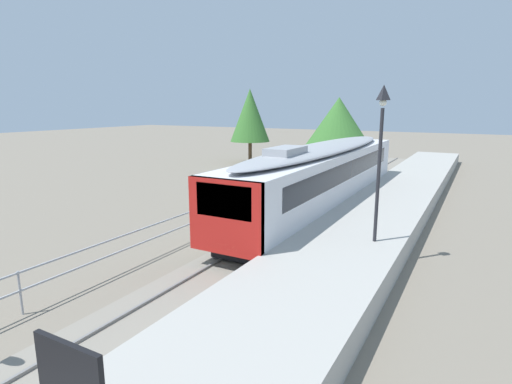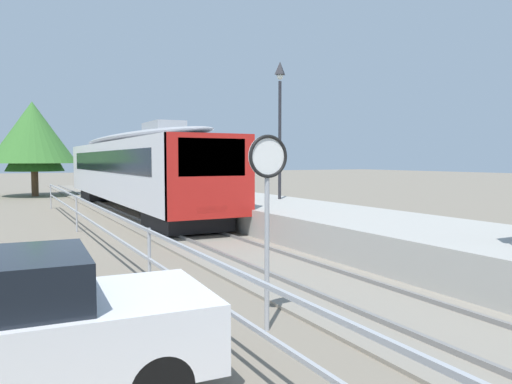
% 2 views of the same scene
% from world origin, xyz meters
% --- Properties ---
extents(ground_plane, '(160.00, 160.00, 0.00)m').
position_xyz_m(ground_plane, '(-3.00, 22.00, 0.00)').
color(ground_plane, slate).
extents(track_rails, '(3.20, 60.00, 0.14)m').
position_xyz_m(track_rails, '(0.00, 22.00, 0.03)').
color(track_rails, gray).
rests_on(track_rails, ground).
extents(commuter_train, '(2.82, 19.11, 3.74)m').
position_xyz_m(commuter_train, '(0.00, 26.40, 2.15)').
color(commuter_train, silver).
rests_on(commuter_train, track_rails).
extents(station_platform, '(3.90, 60.00, 0.90)m').
position_xyz_m(station_platform, '(3.25, 22.00, 0.45)').
color(station_platform, '#A8A59E').
rests_on(station_platform, ground).
extents(platform_lamp_mid_platform, '(0.34, 0.34, 5.35)m').
position_xyz_m(platform_lamp_mid_platform, '(4.20, 20.19, 4.62)').
color(platform_lamp_mid_platform, '#232328').
rests_on(platform_lamp_mid_platform, station_platform).
extents(speed_limit_sign, '(0.61, 0.10, 2.81)m').
position_xyz_m(speed_limit_sign, '(-2.28, 9.53, 2.12)').
color(speed_limit_sign, '#9EA0A5').
rests_on(speed_limit_sign, ground).
extents(carpark_fence, '(0.06, 36.06, 1.25)m').
position_xyz_m(carpark_fence, '(-3.30, 12.00, 0.91)').
color(carpark_fence, '#9EA0A5').
rests_on(carpark_fence, ground).
extents(parked_hatchback_white, '(4.09, 1.97, 1.53)m').
position_xyz_m(parked_hatchback_white, '(-5.66, 8.79, 0.79)').
color(parked_hatchback_white, white).
rests_on(parked_hatchback_white, ground).
extents(tree_behind_station_far, '(3.73, 3.73, 5.20)m').
position_xyz_m(tree_behind_station_far, '(-3.37, 39.65, 3.43)').
color(tree_behind_station_far, brown).
rests_on(tree_behind_station_far, ground).
extents(tree_distant_left, '(5.55, 5.55, 6.31)m').
position_xyz_m(tree_distant_left, '(-3.46, 39.52, 4.26)').
color(tree_distant_left, brown).
rests_on(tree_distant_left, ground).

